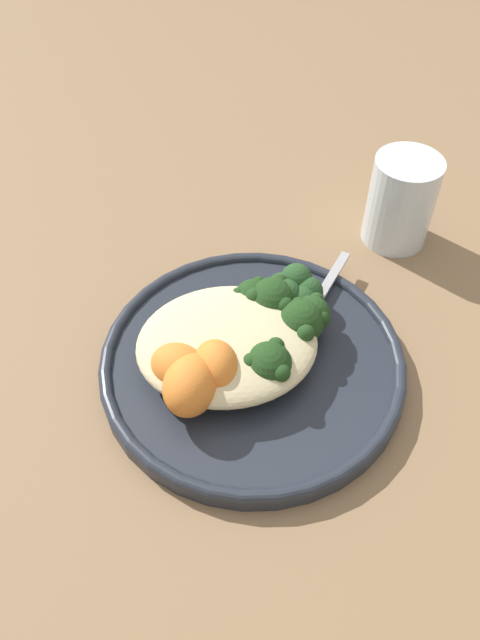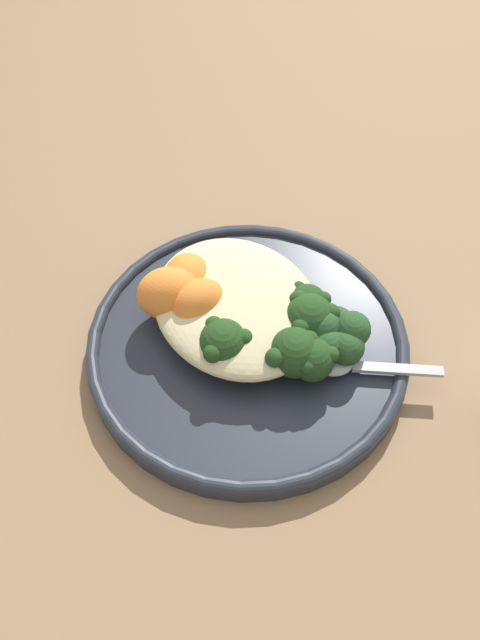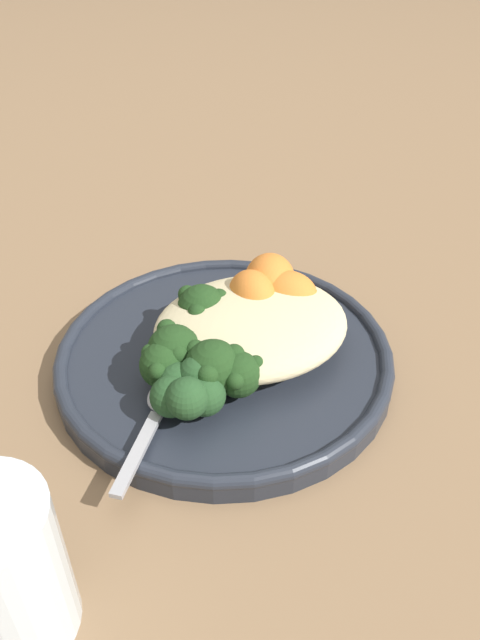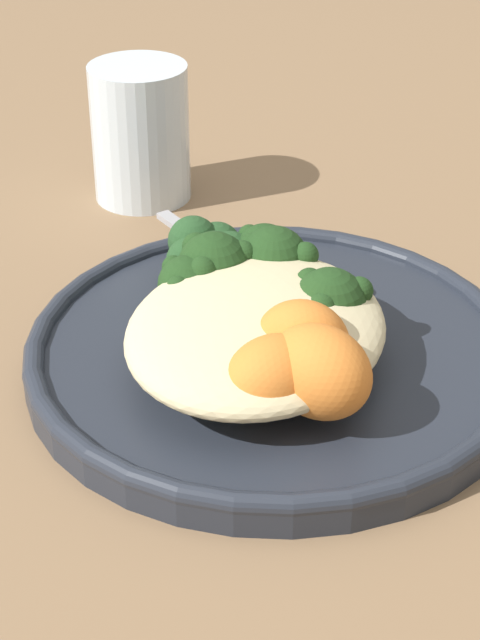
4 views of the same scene
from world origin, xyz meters
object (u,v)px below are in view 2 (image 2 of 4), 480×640
Objects in this scene: sweet_potato_chunk_0 at (187,280)px; sweet_potato_chunk_1 at (199,304)px; broccoli_stalk_5 at (297,347)px; broccoli_stalk_7 at (292,303)px; broccoli_stalk_6 at (303,317)px; broccoli_stalk_4 at (284,346)px; broccoli_stalk_3 at (245,331)px; broccoli_stalk_0 at (224,324)px; plate at (248,343)px; kale_tuft at (337,335)px; quinoa_mound at (236,304)px; spoon at (349,365)px; sweet_potato_chunk_2 at (170,293)px; broccoli_stalk_1 at (226,338)px; broccoli_stalk_2 at (243,346)px.

sweet_potato_chunk_1 is (0.03, -0.00, 0.00)m from sweet_potato_chunk_0.
broccoli_stalk_5 is 1.35× the size of broccoli_stalk_7.
broccoli_stalk_5 is 0.03m from broccoli_stalk_6.
broccoli_stalk_4 reaches higher than broccoli_stalk_7.
sweet_potato_chunk_1 reaches higher than broccoli_stalk_3.
broccoli_stalk_4 is (0.05, 0.03, 0.01)m from broccoli_stalk_0.
sweet_potato_chunk_1 is (-0.04, -0.03, 0.03)m from plate.
plate is 0.05m from broccoli_stalk_5.
broccoli_stalk_7 reaches higher than plate.
broccoli_stalk_5 is 2.07× the size of kale_tuft.
kale_tuft is at bearing 37.90° from quinoa_mound.
sweet_potato_chunk_1 reaches higher than sweet_potato_chunk_0.
sweet_potato_chunk_1 is 0.13m from spoon.
sweet_potato_chunk_2 is (-0.10, -0.07, 0.01)m from broccoli_stalk_5.
broccoli_stalk_6 is at bearing 124.04° from broccoli_stalk_1.
sweet_potato_chunk_0 reaches higher than broccoli_stalk_7.
broccoli_stalk_5 is at bearing 96.22° from broccoli_stalk_0.
plate is 3.30× the size of broccoli_stalk_7.
broccoli_stalk_6 reaches higher than spoon.
quinoa_mound reaches higher than broccoli_stalk_0.
sweet_potato_chunk_0 reaches higher than quinoa_mound.
broccoli_stalk_0 is at bearing -152.89° from broccoli_stalk_5.
sweet_potato_chunk_2 is (-0.09, -0.06, 0.01)m from broccoli_stalk_4.
broccoli_stalk_4 is at bearing 81.71° from broccoli_stalk_2.
sweet_potato_chunk_1 reaches higher than spoon.
broccoli_stalk_4 is at bearing 19.18° from sweet_potato_chunk_0.
broccoli_stalk_1 reaches higher than broccoli_stalk_5.
sweet_potato_chunk_1 is at bearing -163.90° from broccoli_stalk_7.
broccoli_stalk_2 is 1.53× the size of sweet_potato_chunk_0.
broccoli_stalk_2 is 0.70× the size of broccoli_stalk_5.
kale_tuft reaches higher than broccoli_stalk_0.
sweet_potato_chunk_2 is 0.57× the size of spoon.
sweet_potato_chunk_0 reaches higher than broccoli_stalk_2.
sweet_potato_chunk_1 is at bearing -150.81° from broccoli_stalk_4.
quinoa_mound is 0.04m from broccoli_stalk_2.
plate is 0.04m from quinoa_mound.
broccoli_stalk_7 is (-0.04, 0.02, -0.00)m from broccoli_stalk_5.
broccoli_stalk_4 is 0.05m from broccoli_stalk_7.
broccoli_stalk_2 is at bearing -44.41° from plate.
sweet_potato_chunk_0 is (-0.11, -0.05, 0.01)m from broccoli_stalk_5.
broccoli_stalk_4 is 0.01m from broccoli_stalk_5.
broccoli_stalk_4 is 0.11m from sweet_potato_chunk_0.
broccoli_stalk_3 is (-0.00, 0.02, -0.01)m from broccoli_stalk_1.
plate is 3.13× the size of broccoli_stalk_1.
sweet_potato_chunk_2 is at bearing -119.73° from broccoli_stalk_3.
sweet_potato_chunk_0 reaches higher than broccoli_stalk_5.
broccoli_stalk_4 reaches higher than broccoli_stalk_2.
quinoa_mound is at bearing -142.10° from kale_tuft.
sweet_potato_chunk_2 is (-0.08, -0.09, 0.00)m from broccoli_stalk_6.
spoon is (0.07, 0.08, -0.02)m from broccoli_stalk_1.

